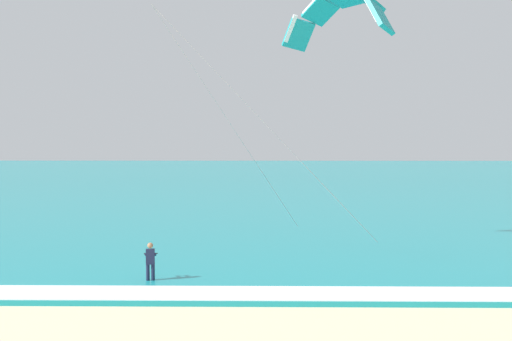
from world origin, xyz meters
TOP-DOWN VIEW (x-y plane):
  - sea at (0.00, 71.29)m, footprint 200.00×120.00m
  - surf_foam at (0.00, 12.29)m, footprint 200.00×1.94m
  - surfboard at (0.45, 14.28)m, footprint 0.63×1.45m
  - kitesurfer at (0.45, 14.30)m, footprint 0.56×0.56m
  - kite_primary at (8.43, 19.83)m, footprint 10.10×8.04m

SIDE VIEW (x-z plane):
  - surfboard at x=0.45m, z-range -0.02..0.07m
  - sea at x=0.00m, z-range 0.00..0.20m
  - surf_foam at x=0.00m, z-range 0.20..0.24m
  - kitesurfer at x=0.45m, z-range 0.10..1.79m
  - kite_primary at x=8.43m, z-range 5.90..17.46m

